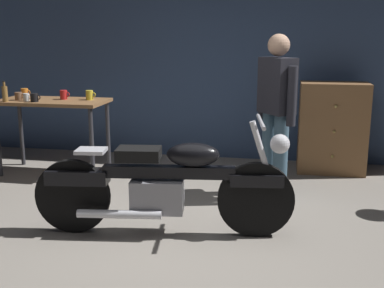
{
  "coord_description": "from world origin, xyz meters",
  "views": [
    {
      "loc": [
        0.78,
        -3.63,
        1.67
      ],
      "look_at": [
        -0.05,
        0.7,
        0.65
      ],
      "focal_mm": 44.79,
      "sensor_mm": 36.0,
      "label": 1
    }
  ],
  "objects_px": {
    "mug_orange_travel": "(25,93)",
    "mug_red_diner": "(64,95)",
    "mug_brown_stoneware": "(19,96)",
    "mug_white_ceramic": "(26,97)",
    "wooden_dresser": "(332,128)",
    "mug_black_matte": "(35,98)",
    "bottle": "(5,93)",
    "motorcycle": "(165,183)",
    "mug_yellow_tall": "(90,95)",
    "person_standing": "(276,109)"
  },
  "relations": [
    {
      "from": "mug_orange_travel",
      "to": "mug_red_diner",
      "type": "relative_size",
      "value": 1.02
    },
    {
      "from": "mug_red_diner",
      "to": "mug_brown_stoneware",
      "type": "bearing_deg",
      "value": -161.2
    },
    {
      "from": "mug_orange_travel",
      "to": "mug_white_ceramic",
      "type": "distance_m",
      "value": 0.42
    },
    {
      "from": "wooden_dresser",
      "to": "mug_white_ceramic",
      "type": "distance_m",
      "value": 3.67
    },
    {
      "from": "mug_orange_travel",
      "to": "mug_black_matte",
      "type": "bearing_deg",
      "value": -48.86
    },
    {
      "from": "mug_white_ceramic",
      "to": "bottle",
      "type": "xyz_separation_m",
      "value": [
        -0.21,
        -0.1,
        0.05
      ]
    },
    {
      "from": "motorcycle",
      "to": "mug_red_diner",
      "type": "height_order",
      "value": "mug_red_diner"
    },
    {
      "from": "motorcycle",
      "to": "mug_yellow_tall",
      "type": "bearing_deg",
      "value": 121.51
    },
    {
      "from": "mug_red_diner",
      "to": "mug_brown_stoneware",
      "type": "xyz_separation_m",
      "value": [
        -0.49,
        -0.17,
        -0.01
      ]
    },
    {
      "from": "person_standing",
      "to": "mug_red_diner",
      "type": "height_order",
      "value": "person_standing"
    },
    {
      "from": "mug_red_diner",
      "to": "mug_black_matte",
      "type": "relative_size",
      "value": 0.99
    },
    {
      "from": "mug_yellow_tall",
      "to": "mug_black_matte",
      "type": "height_order",
      "value": "mug_yellow_tall"
    },
    {
      "from": "person_standing",
      "to": "mug_red_diner",
      "type": "distance_m",
      "value": 2.56
    },
    {
      "from": "person_standing",
      "to": "mug_orange_travel",
      "type": "xyz_separation_m",
      "value": [
        -3.11,
        0.58,
        0.03
      ]
    },
    {
      "from": "wooden_dresser",
      "to": "bottle",
      "type": "xyz_separation_m",
      "value": [
        -3.76,
        -0.93,
        0.45
      ]
    },
    {
      "from": "motorcycle",
      "to": "mug_yellow_tall",
      "type": "distance_m",
      "value": 2.16
    },
    {
      "from": "motorcycle",
      "to": "bottle",
      "type": "bearing_deg",
      "value": 142.24
    },
    {
      "from": "mug_black_matte",
      "to": "mug_brown_stoneware",
      "type": "height_order",
      "value": "mug_black_matte"
    },
    {
      "from": "motorcycle",
      "to": "mug_orange_travel",
      "type": "distance_m",
      "value": 2.89
    },
    {
      "from": "wooden_dresser",
      "to": "mug_brown_stoneware",
      "type": "distance_m",
      "value": 3.78
    },
    {
      "from": "person_standing",
      "to": "bottle",
      "type": "bearing_deg",
      "value": 50.28
    },
    {
      "from": "mug_yellow_tall",
      "to": "mug_black_matte",
      "type": "xyz_separation_m",
      "value": [
        -0.56,
        -0.28,
        -0.01
      ]
    },
    {
      "from": "motorcycle",
      "to": "mug_red_diner",
      "type": "xyz_separation_m",
      "value": [
        -1.65,
        1.62,
        0.51
      ]
    },
    {
      "from": "mug_brown_stoneware",
      "to": "mug_red_diner",
      "type": "bearing_deg",
      "value": 18.8
    },
    {
      "from": "wooden_dresser",
      "to": "mug_yellow_tall",
      "type": "height_order",
      "value": "wooden_dresser"
    },
    {
      "from": "mug_brown_stoneware",
      "to": "mug_orange_travel",
      "type": "bearing_deg",
      "value": 107.52
    },
    {
      "from": "bottle",
      "to": "mug_orange_travel",
      "type": "bearing_deg",
      "value": 91.89
    },
    {
      "from": "mug_yellow_tall",
      "to": "bottle",
      "type": "height_order",
      "value": "bottle"
    },
    {
      "from": "mug_black_matte",
      "to": "wooden_dresser",
      "type": "bearing_deg",
      "value": 14.35
    },
    {
      "from": "mug_brown_stoneware",
      "to": "mug_white_ceramic",
      "type": "bearing_deg",
      "value": -22.37
    },
    {
      "from": "mug_black_matte",
      "to": "bottle",
      "type": "distance_m",
      "value": 0.35
    },
    {
      "from": "bottle",
      "to": "mug_brown_stoneware",
      "type": "bearing_deg",
      "value": 62.35
    },
    {
      "from": "mug_orange_travel",
      "to": "mug_red_diner",
      "type": "height_order",
      "value": "mug_red_diner"
    },
    {
      "from": "person_standing",
      "to": "mug_black_matte",
      "type": "bearing_deg",
      "value": 48.83
    },
    {
      "from": "wooden_dresser",
      "to": "mug_white_ceramic",
      "type": "relative_size",
      "value": 10.69
    },
    {
      "from": "wooden_dresser",
      "to": "mug_white_ceramic",
      "type": "height_order",
      "value": "wooden_dresser"
    },
    {
      "from": "mug_brown_stoneware",
      "to": "bottle",
      "type": "height_order",
      "value": "bottle"
    },
    {
      "from": "mug_orange_travel",
      "to": "mug_brown_stoneware",
      "type": "bearing_deg",
      "value": -72.48
    },
    {
      "from": "motorcycle",
      "to": "mug_black_matte",
      "type": "bearing_deg",
      "value": 136.81
    },
    {
      "from": "mug_yellow_tall",
      "to": "bottle",
      "type": "bearing_deg",
      "value": -159.26
    },
    {
      "from": "mug_yellow_tall",
      "to": "wooden_dresser",
      "type": "bearing_deg",
      "value": 11.71
    },
    {
      "from": "person_standing",
      "to": "motorcycle",
      "type": "bearing_deg",
      "value": 105.8
    },
    {
      "from": "mug_red_diner",
      "to": "mug_white_ceramic",
      "type": "bearing_deg",
      "value": -148.95
    },
    {
      "from": "mug_white_ceramic",
      "to": "motorcycle",
      "type": "bearing_deg",
      "value": -34.75
    },
    {
      "from": "motorcycle",
      "to": "mug_red_diner",
      "type": "relative_size",
      "value": 18.06
    },
    {
      "from": "mug_brown_stoneware",
      "to": "mug_black_matte",
      "type": "bearing_deg",
      "value": -20.94
    },
    {
      "from": "motorcycle",
      "to": "person_standing",
      "type": "xyz_separation_m",
      "value": [
        0.87,
        1.17,
        0.48
      ]
    },
    {
      "from": "mug_red_diner",
      "to": "mug_white_ceramic",
      "type": "relative_size",
      "value": 1.17
    },
    {
      "from": "mug_black_matte",
      "to": "mug_white_ceramic",
      "type": "xyz_separation_m",
      "value": [
        -0.13,
        0.05,
        -0.0
      ]
    },
    {
      "from": "person_standing",
      "to": "mug_white_ceramic",
      "type": "distance_m",
      "value": 2.9
    }
  ]
}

